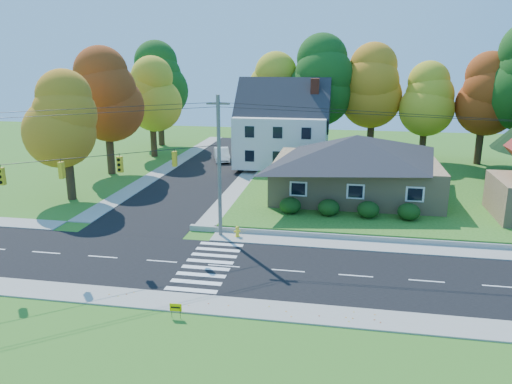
% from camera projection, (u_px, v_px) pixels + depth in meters
% --- Properties ---
extents(ground, '(120.00, 120.00, 0.00)m').
position_uv_depth(ground, '(224.00, 266.00, 30.69)').
color(ground, '#3D7923').
extents(road_main, '(90.00, 8.00, 0.02)m').
position_uv_depth(road_main, '(224.00, 266.00, 30.69)').
color(road_main, black).
rests_on(road_main, ground).
extents(road_cross, '(8.00, 44.00, 0.02)m').
position_uv_depth(road_cross, '(210.00, 169.00, 56.73)').
color(road_cross, black).
rests_on(road_cross, ground).
extents(sidewalk_north, '(90.00, 2.00, 0.08)m').
position_uv_depth(sidewalk_north, '(240.00, 237.00, 35.42)').
color(sidewalk_north, '#9C9A90').
rests_on(sidewalk_north, ground).
extents(sidewalk_south, '(90.00, 2.00, 0.08)m').
position_uv_depth(sidewalk_south, '(201.00, 304.00, 25.94)').
color(sidewalk_south, '#9C9A90').
rests_on(sidewalk_south, ground).
extents(lawn, '(30.00, 30.00, 0.50)m').
position_uv_depth(lawn, '(406.00, 186.00, 48.32)').
color(lawn, '#3D7923').
rests_on(lawn, ground).
extents(ranch_house, '(14.60, 10.60, 5.40)m').
position_uv_depth(ranch_house, '(355.00, 165.00, 43.63)').
color(ranch_house, tan).
rests_on(ranch_house, lawn).
extents(colonial_house, '(10.40, 8.40, 9.60)m').
position_uv_depth(colonial_house, '(283.00, 128.00, 56.03)').
color(colonial_house, silver).
rests_on(colonial_house, lawn).
extents(hedge_row, '(10.70, 1.70, 1.27)m').
position_uv_depth(hedge_row, '(348.00, 208.00, 38.40)').
color(hedge_row, '#163A10').
rests_on(hedge_row, lawn).
extents(traffic_infrastructure, '(38.10, 10.66, 10.00)m').
position_uv_depth(traffic_infrastructure, '(225.00, 180.00, 30.63)').
color(traffic_infrastructure, '#666059').
rests_on(traffic_infrastructure, ground).
extents(tree_lot_0, '(6.72, 6.72, 12.51)m').
position_uv_depth(tree_lot_0, '(273.00, 91.00, 61.08)').
color(tree_lot_0, '#3F2A19').
rests_on(tree_lot_0, lawn).
extents(tree_lot_1, '(7.84, 7.84, 14.60)m').
position_uv_depth(tree_lot_1, '(322.00, 81.00, 58.76)').
color(tree_lot_1, '#3F2A19').
rests_on(tree_lot_1, lawn).
extents(tree_lot_2, '(7.28, 7.28, 13.56)m').
position_uv_depth(tree_lot_2, '(373.00, 86.00, 58.85)').
color(tree_lot_2, '#3F2A19').
rests_on(tree_lot_2, lawn).
extents(tree_lot_3, '(6.16, 6.16, 11.47)m').
position_uv_depth(tree_lot_3, '(427.00, 99.00, 57.22)').
color(tree_lot_3, '#3F2A19').
rests_on(tree_lot_3, lawn).
extents(tree_lot_4, '(6.72, 6.72, 12.51)m').
position_uv_depth(tree_lot_4, '(485.00, 95.00, 55.07)').
color(tree_lot_4, '#3F2A19').
rests_on(tree_lot_4, lawn).
extents(tree_west_0, '(6.16, 6.16, 11.47)m').
position_uv_depth(tree_west_0, '(64.00, 120.00, 43.09)').
color(tree_west_0, '#3F2A19').
rests_on(tree_west_0, ground).
extents(tree_west_1, '(7.28, 7.28, 13.56)m').
position_uv_depth(tree_west_1, '(106.00, 95.00, 52.40)').
color(tree_west_1, '#3F2A19').
rests_on(tree_west_1, ground).
extents(tree_west_2, '(6.72, 6.72, 12.51)m').
position_uv_depth(tree_west_2, '(151.00, 94.00, 61.89)').
color(tree_west_2, '#3F2A19').
rests_on(tree_west_2, ground).
extents(tree_west_3, '(7.84, 7.84, 14.60)m').
position_uv_depth(tree_west_3, '(159.00, 80.00, 69.47)').
color(tree_west_3, '#3F2A19').
rests_on(tree_west_3, ground).
extents(white_car, '(3.09, 5.08, 1.58)m').
position_uv_depth(white_car, '(222.00, 154.00, 60.91)').
color(white_car, white).
rests_on(white_car, road_cross).
extents(fire_hydrant, '(0.48, 0.37, 0.84)m').
position_uv_depth(fire_hydrant, '(237.00, 232.00, 35.44)').
color(fire_hydrant, yellow).
rests_on(fire_hydrant, ground).
extents(yard_sign, '(0.61, 0.07, 0.76)m').
position_uv_depth(yard_sign, '(176.00, 308.00, 24.54)').
color(yard_sign, black).
rests_on(yard_sign, ground).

